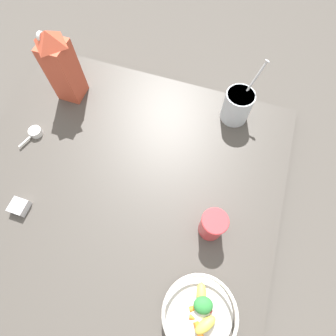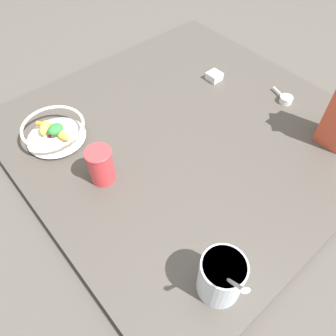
{
  "view_description": "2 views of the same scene",
  "coord_description": "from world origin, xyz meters",
  "px_view_note": "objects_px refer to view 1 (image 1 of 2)",
  "views": [
    {
      "loc": [
        0.22,
        0.27,
        0.88
      ],
      "look_at": [
        -0.13,
        0.15,
        0.07
      ],
      "focal_mm": 28.0,
      "sensor_mm": 36.0,
      "label": 1
    },
    {
      "loc": [
        -0.58,
        0.59,
        0.83
      ],
      "look_at": [
        -0.11,
        0.19,
        0.07
      ],
      "focal_mm": 35.0,
      "sensor_mm": 36.0,
      "label": 2
    }
  ],
  "objects_px": {
    "fruit_bowl": "(199,314)",
    "spice_jar": "(19,207)",
    "yogurt_tub": "(237,105)",
    "drinking_cup": "(213,225)",
    "milk_carton": "(61,66)"
  },
  "relations": [
    {
      "from": "fruit_bowl",
      "to": "yogurt_tub",
      "type": "xyz_separation_m",
      "value": [
        -0.7,
        -0.05,
        0.03
      ]
    },
    {
      "from": "yogurt_tub",
      "to": "fruit_bowl",
      "type": "bearing_deg",
      "value": 4.13
    },
    {
      "from": "fruit_bowl",
      "to": "spice_jar",
      "type": "xyz_separation_m",
      "value": [
        -0.11,
        -0.64,
        -0.03
      ]
    },
    {
      "from": "fruit_bowl",
      "to": "yogurt_tub",
      "type": "distance_m",
      "value": 0.7
    },
    {
      "from": "fruit_bowl",
      "to": "drinking_cup",
      "type": "bearing_deg",
      "value": -173.38
    },
    {
      "from": "milk_carton",
      "to": "drinking_cup",
      "type": "bearing_deg",
      "value": 61.31
    },
    {
      "from": "milk_carton",
      "to": "yogurt_tub",
      "type": "distance_m",
      "value": 0.66
    },
    {
      "from": "fruit_bowl",
      "to": "drinking_cup",
      "type": "distance_m",
      "value": 0.24
    },
    {
      "from": "yogurt_tub",
      "to": "drinking_cup",
      "type": "xyz_separation_m",
      "value": [
        0.46,
        0.02,
        -0.01
      ]
    },
    {
      "from": "milk_carton",
      "to": "spice_jar",
      "type": "bearing_deg",
      "value": 6.45
    },
    {
      "from": "yogurt_tub",
      "to": "spice_jar",
      "type": "relative_size",
      "value": 4.4
    },
    {
      "from": "fruit_bowl",
      "to": "drinking_cup",
      "type": "relative_size",
      "value": 1.75
    },
    {
      "from": "fruit_bowl",
      "to": "yogurt_tub",
      "type": "relative_size",
      "value": 0.89
    },
    {
      "from": "fruit_bowl",
      "to": "milk_carton",
      "type": "xyz_separation_m",
      "value": [
        -0.61,
        -0.7,
        0.11
      ]
    },
    {
      "from": "yogurt_tub",
      "to": "drinking_cup",
      "type": "height_order",
      "value": "yogurt_tub"
    }
  ]
}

